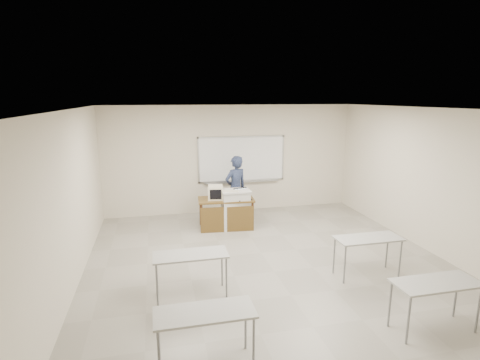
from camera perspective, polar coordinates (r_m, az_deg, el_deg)
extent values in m
cube|color=gray|center=(7.26, 5.26, -13.77)|extent=(7.00, 8.00, 0.01)
cube|color=white|center=(10.56, 0.25, 3.24)|extent=(2.40, 0.03, 1.20)
cube|color=#B7BABC|center=(10.47, 0.26, 6.58)|extent=(2.48, 0.04, 0.04)
cube|color=#B7BABC|center=(10.67, 0.26, -0.05)|extent=(2.48, 0.04, 0.04)
cube|color=#B7BABC|center=(10.34, -6.34, 2.97)|extent=(0.04, 0.04, 1.28)
cube|color=#B7BABC|center=(10.89, 6.53, 3.45)|extent=(0.04, 0.04, 1.28)
cube|color=#B7BABC|center=(10.63, 0.31, -0.32)|extent=(2.16, 0.07, 0.02)
cube|color=#9C9B96|center=(6.21, -7.55, -11.23)|extent=(1.20, 0.50, 0.03)
cylinder|color=slate|center=(6.17, -12.53, -15.36)|extent=(0.03, 0.03, 0.70)
cylinder|color=slate|center=(6.26, -2.08, -14.64)|extent=(0.03, 0.03, 0.70)
cylinder|color=slate|center=(6.53, -12.58, -13.74)|extent=(0.03, 0.03, 0.70)
cylinder|color=slate|center=(6.61, -2.76, -13.09)|extent=(0.03, 0.03, 0.70)
cube|color=#9C9B96|center=(7.21, 18.97, -8.41)|extent=(1.20, 0.50, 0.03)
cylinder|color=slate|center=(6.92, 15.67, -12.34)|extent=(0.03, 0.03, 0.70)
cylinder|color=slate|center=(7.49, 23.23, -10.98)|extent=(0.03, 0.03, 0.70)
cylinder|color=slate|center=(7.24, 14.15, -11.10)|extent=(0.03, 0.03, 0.70)
cylinder|color=slate|center=(7.78, 21.49, -9.92)|extent=(0.03, 0.03, 0.70)
cube|color=#9C9B96|center=(4.71, -5.41, -19.46)|extent=(1.20, 0.50, 0.03)
cylinder|color=slate|center=(4.73, -12.24, -24.94)|extent=(0.03, 0.03, 0.70)
cylinder|color=slate|center=(4.84, 2.09, -23.64)|extent=(0.03, 0.03, 0.70)
cylinder|color=slate|center=(5.06, -12.33, -22.21)|extent=(0.03, 0.03, 0.70)
cylinder|color=slate|center=(5.16, 0.86, -21.09)|extent=(0.03, 0.03, 0.70)
cube|color=#9C9B96|center=(5.96, 27.77, -13.71)|extent=(1.20, 0.50, 0.03)
cylinder|color=slate|center=(5.68, 24.29, -18.91)|extent=(0.03, 0.03, 0.70)
cylinder|color=slate|center=(6.35, 32.57, -16.33)|extent=(0.03, 0.03, 0.70)
cylinder|color=slate|center=(5.95, 21.88, -17.15)|extent=(0.03, 0.03, 0.70)
cylinder|color=slate|center=(6.60, 30.05, -14.94)|extent=(0.03, 0.03, 0.70)
cube|color=brown|center=(9.26, -2.15, -2.97)|extent=(1.36, 0.68, 0.04)
cube|color=brown|center=(9.08, -1.75, -6.03)|extent=(1.29, 0.03, 0.63)
cylinder|color=#412310|center=(9.02, -5.69, -5.96)|extent=(0.06, 0.06, 0.71)
cylinder|color=#412310|center=(9.24, 1.99, -5.44)|extent=(0.06, 0.06, 0.71)
cylinder|color=#412310|center=(9.55, -6.13, -4.91)|extent=(0.06, 0.06, 0.71)
cylinder|color=#412310|center=(9.76, 1.14, -4.45)|extent=(0.06, 0.06, 0.71)
cube|color=silver|center=(9.28, -0.68, -4.59)|extent=(0.66, 0.47, 0.94)
cube|color=silver|center=(9.15, -0.69, -1.66)|extent=(0.70, 0.51, 0.04)
cube|color=beige|center=(9.23, -3.76, -1.85)|extent=(0.35, 0.37, 0.33)
cube|color=beige|center=(9.04, -3.55, -2.17)|extent=(0.37, 0.04, 0.35)
cube|color=black|center=(9.02, -3.53, -2.20)|extent=(0.28, 0.01, 0.24)
cube|color=black|center=(9.17, 0.52, -2.94)|extent=(0.35, 0.26, 0.02)
cube|color=black|center=(9.15, 0.53, -2.87)|extent=(0.29, 0.15, 0.01)
cube|color=black|center=(9.28, 0.29, -1.90)|extent=(0.35, 0.08, 0.24)
cube|color=#93B6D3|center=(9.28, 0.30, -1.90)|extent=(0.30, 0.05, 0.19)
ellipsoid|color=#A8A9B0|center=(9.41, 1.08, -2.46)|extent=(0.12, 0.10, 0.04)
cube|color=beige|center=(9.00, -1.46, -1.71)|extent=(0.42, 0.26, 0.02)
imported|color=black|center=(9.76, -0.66, -1.32)|extent=(0.74, 0.63, 1.74)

